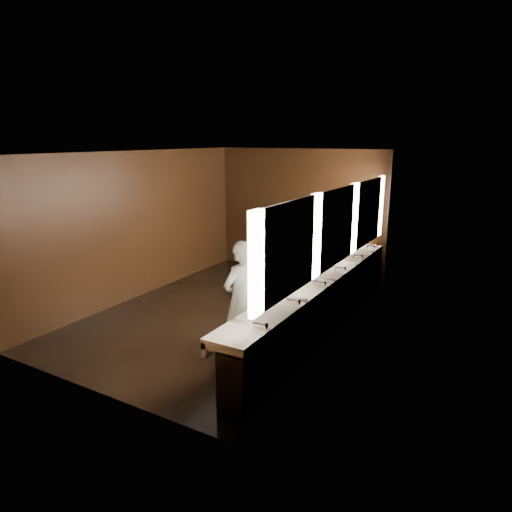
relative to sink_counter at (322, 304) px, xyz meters
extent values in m
plane|color=black|center=(-1.79, 0.00, -0.50)|extent=(6.00, 6.00, 0.00)
cube|color=#2D2D2B|center=(-1.79, 0.00, 2.30)|extent=(4.00, 6.00, 0.02)
cube|color=black|center=(-1.79, 3.00, 0.90)|extent=(4.00, 0.02, 2.80)
cube|color=black|center=(-1.79, -3.00, 0.90)|extent=(4.00, 0.02, 2.80)
cube|color=black|center=(-3.79, 0.00, 0.90)|extent=(0.02, 6.00, 2.80)
cube|color=black|center=(0.21, 0.00, 0.90)|extent=(0.02, 6.00, 2.80)
cube|color=black|center=(0.03, 0.00, -0.09)|extent=(0.36, 5.40, 0.81)
cube|color=white|center=(-0.07, 0.00, 0.35)|extent=(0.55, 5.40, 0.12)
cube|color=white|center=(-0.31, 0.00, 0.27)|extent=(0.06, 5.40, 0.18)
cylinder|color=silver|center=(0.12, -2.20, 0.49)|extent=(0.18, 0.04, 0.04)
cylinder|color=silver|center=(0.12, -1.32, 0.49)|extent=(0.18, 0.04, 0.04)
cylinder|color=silver|center=(0.12, -0.44, 0.49)|extent=(0.18, 0.04, 0.04)
cylinder|color=silver|center=(0.12, 0.44, 0.49)|extent=(0.18, 0.04, 0.04)
cylinder|color=silver|center=(0.12, 1.32, 0.49)|extent=(0.18, 0.04, 0.04)
cylinder|color=silver|center=(0.12, 2.20, 0.49)|extent=(0.18, 0.04, 0.04)
cube|color=#FCE2CC|center=(0.18, -2.40, 1.25)|extent=(0.06, 0.22, 1.15)
cube|color=white|center=(0.19, -1.60, 1.25)|extent=(0.03, 1.32, 1.15)
cube|color=#FCE2CC|center=(0.18, -0.80, 1.25)|extent=(0.06, 0.23, 1.15)
cube|color=white|center=(0.19, 0.00, 1.25)|extent=(0.03, 1.32, 1.15)
cube|color=#FCE2CC|center=(0.18, 0.80, 1.25)|extent=(0.06, 0.23, 1.15)
cube|color=white|center=(0.19, 1.60, 1.25)|extent=(0.03, 1.32, 1.15)
cube|color=#FCE2CC|center=(0.18, 2.40, 1.25)|extent=(0.06, 0.22, 1.15)
imported|color=#94D0DC|center=(-0.70, -1.28, 0.35)|extent=(0.55, 0.70, 1.69)
cylinder|color=black|center=(-0.22, -1.07, -0.22)|extent=(0.44, 0.44, 0.55)
camera|label=1|loc=(2.46, -6.36, 2.54)|focal=32.00mm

